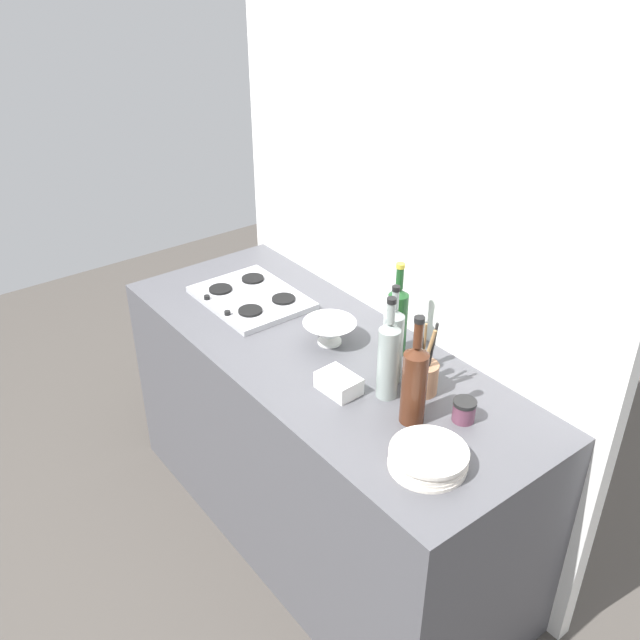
# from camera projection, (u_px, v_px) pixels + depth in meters

# --- Properties ---
(ground_plane) EXTENTS (6.00, 6.00, 0.00)m
(ground_plane) POSITION_uv_depth(u_px,v_px,m) (320.00, 526.00, 2.96)
(ground_plane) COLOR #47423D
(ground_plane) RESTS_ON ground
(counter_block) EXTENTS (1.80, 0.70, 0.90)m
(counter_block) POSITION_uv_depth(u_px,v_px,m) (320.00, 445.00, 2.74)
(counter_block) COLOR #4C4C51
(counter_block) RESTS_ON ground
(backsplash_panel) EXTENTS (1.90, 0.06, 2.21)m
(backsplash_panel) POSITION_uv_depth(u_px,v_px,m) (400.00, 269.00, 2.61)
(backsplash_panel) COLOR white
(backsplash_panel) RESTS_ON ground
(stovetop_hob) EXTENTS (0.45, 0.35, 0.04)m
(stovetop_hob) POSITION_uv_depth(u_px,v_px,m) (252.00, 297.00, 2.82)
(stovetop_hob) COLOR #B2B2B7
(stovetop_hob) RESTS_ON counter_block
(plate_stack) EXTENTS (0.23, 0.23, 0.06)m
(plate_stack) POSITION_uv_depth(u_px,v_px,m) (428.00, 457.00, 1.97)
(plate_stack) COLOR silver
(plate_stack) RESTS_ON counter_block
(wine_bottle_leftmost) EXTENTS (0.07, 0.07, 0.35)m
(wine_bottle_leftmost) POSITION_uv_depth(u_px,v_px,m) (393.00, 344.00, 2.27)
(wine_bottle_leftmost) COLOR gray
(wine_bottle_leftmost) RESTS_ON counter_block
(wine_bottle_mid_left) EXTENTS (0.07, 0.07, 0.36)m
(wine_bottle_mid_left) POSITION_uv_depth(u_px,v_px,m) (389.00, 358.00, 2.20)
(wine_bottle_mid_left) COLOR gray
(wine_bottle_mid_left) RESTS_ON counter_block
(wine_bottle_mid_right) EXTENTS (0.07, 0.07, 0.35)m
(wine_bottle_mid_right) POSITION_uv_depth(u_px,v_px,m) (397.00, 319.00, 2.42)
(wine_bottle_mid_right) COLOR #19471E
(wine_bottle_mid_right) RESTS_ON counter_block
(wine_bottle_rightmost) EXTENTS (0.08, 0.08, 0.37)m
(wine_bottle_rightmost) POSITION_uv_depth(u_px,v_px,m) (414.00, 382.00, 2.08)
(wine_bottle_rightmost) COLOR #472314
(wine_bottle_rightmost) RESTS_ON counter_block
(mixing_bowl) EXTENTS (0.20, 0.20, 0.09)m
(mixing_bowl) POSITION_uv_depth(u_px,v_px,m) (330.00, 331.00, 2.53)
(mixing_bowl) COLOR white
(mixing_bowl) RESTS_ON counter_block
(butter_dish) EXTENTS (0.14, 0.10, 0.06)m
(butter_dish) POSITION_uv_depth(u_px,v_px,m) (339.00, 383.00, 2.28)
(butter_dish) COLOR white
(butter_dish) RESTS_ON counter_block
(utensil_crock) EXTENTS (0.10, 0.10, 0.29)m
(utensil_crock) POSITION_uv_depth(u_px,v_px,m) (423.00, 376.00, 2.26)
(utensil_crock) COLOR #996B4C
(utensil_crock) RESTS_ON counter_block
(condiment_jar_front) EXTENTS (0.07, 0.07, 0.07)m
(condiment_jar_front) POSITION_uv_depth(u_px,v_px,m) (464.00, 410.00, 2.14)
(condiment_jar_front) COLOR #66384C
(condiment_jar_front) RESTS_ON counter_block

